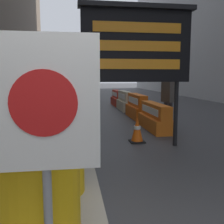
# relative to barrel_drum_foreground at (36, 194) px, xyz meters

# --- Properties ---
(barrel_drum_foreground) EXTENTS (0.80, 0.80, 0.89)m
(barrel_drum_foreground) POSITION_rel_barrel_drum_foreground_xyz_m (0.00, 0.00, 0.00)
(barrel_drum_foreground) COLOR yellow
(barrel_drum_foreground) RESTS_ON sidewalk_left
(barrel_drum_middle) EXTENTS (0.80, 0.80, 0.89)m
(barrel_drum_middle) POSITION_rel_barrel_drum_foreground_xyz_m (0.08, 1.04, 0.00)
(barrel_drum_middle) COLOR yellow
(barrel_drum_middle) RESTS_ON sidewalk_left
(warning_sign) EXTENTS (0.71, 0.08, 1.74)m
(warning_sign) POSITION_rel_barrel_drum_foreground_xyz_m (0.15, -0.56, 0.76)
(warning_sign) COLOR gray
(warning_sign) RESTS_ON sidewalk_left
(message_board) EXTENTS (2.56, 0.36, 3.18)m
(message_board) POSITION_rel_barrel_drum_foreground_xyz_m (1.76, 3.54, 1.71)
(message_board) COLOR black
(message_board) RESTS_ON ground_plane
(jersey_barrier_orange_near) EXTENTS (0.58, 2.03, 0.81)m
(jersey_barrier_orange_near) POSITION_rel_barrel_drum_foreground_xyz_m (2.86, 5.48, -0.26)
(jersey_barrier_orange_near) COLOR orange
(jersey_barrier_orange_near) RESTS_ON ground_plane
(jersey_barrier_orange_far) EXTENTS (0.54, 1.95, 0.94)m
(jersey_barrier_orange_far) POSITION_rel_barrel_drum_foreground_xyz_m (2.86, 7.78, -0.20)
(jersey_barrier_orange_far) COLOR orange
(jersey_barrier_orange_far) RESTS_ON ground_plane
(jersey_barrier_cream) EXTENTS (0.50, 1.95, 0.92)m
(jersey_barrier_cream) POSITION_rel_barrel_drum_foreground_xyz_m (2.86, 10.26, -0.21)
(jersey_barrier_cream) COLOR beige
(jersey_barrier_cream) RESTS_ON ground_plane
(jersey_barrier_red_striped) EXTENTS (0.52, 1.83, 0.86)m
(jersey_barrier_red_striped) POSITION_rel_barrel_drum_foreground_xyz_m (2.86, 12.35, -0.24)
(jersey_barrier_red_striped) COLOR red
(jersey_barrier_red_striped) RESTS_ON ground_plane
(traffic_cone_near) EXTENTS (0.36, 0.36, 0.65)m
(traffic_cone_near) POSITION_rel_barrel_drum_foreground_xyz_m (1.92, 3.98, -0.30)
(traffic_cone_near) COLOR black
(traffic_cone_near) RESTS_ON ground_plane
(traffic_cone_mid) EXTENTS (0.31, 0.31, 0.55)m
(traffic_cone_mid) POSITION_rel_barrel_drum_foreground_xyz_m (3.79, 11.61, -0.35)
(traffic_cone_mid) COLOR black
(traffic_cone_mid) RESTS_ON ground_plane
(traffic_cone_far) EXTENTS (0.37, 0.37, 0.66)m
(traffic_cone_far) POSITION_rel_barrel_drum_foreground_xyz_m (3.10, 6.76, -0.30)
(traffic_cone_far) COLOR black
(traffic_cone_far) RESTS_ON ground_plane
(traffic_light_near_curb) EXTENTS (0.28, 0.44, 3.72)m
(traffic_light_near_curb) POSITION_rel_barrel_drum_foreground_xyz_m (1.40, 15.63, 2.09)
(traffic_light_near_curb) COLOR #2D2D30
(traffic_light_near_curb) RESTS_ON ground_plane
(pedestrian_worker) EXTENTS (0.39, 0.51, 1.70)m
(pedestrian_worker) POSITION_rel_barrel_drum_foreground_xyz_m (3.38, 5.74, 0.39)
(pedestrian_worker) COLOR #333338
(pedestrian_worker) RESTS_ON ground_plane
(pedestrian_passerby) EXTENTS (0.33, 0.49, 1.75)m
(pedestrian_passerby) POSITION_rel_barrel_drum_foreground_xyz_m (1.86, 15.29, 0.42)
(pedestrian_passerby) COLOR #514C42
(pedestrian_passerby) RESTS_ON ground_plane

